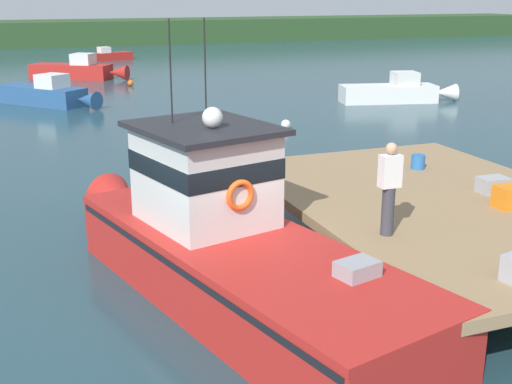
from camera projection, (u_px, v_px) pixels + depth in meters
ground_plane at (218, 289)px, 12.19m from camera, size 200.00×200.00×0.00m
dock at (442, 205)px, 13.50m from camera, size 6.00×9.00×1.20m
main_fishing_boat at (225, 242)px, 11.70m from camera, size 4.43×9.95×4.80m
crate_stack_mid_dock at (493, 185)px, 13.91m from camera, size 0.61×0.46×0.32m
crate_single_far at (511, 197)px, 12.91m from camera, size 0.60×0.44×0.44m
bait_bucket at (418, 162)px, 15.75m from camera, size 0.32×0.32×0.34m
deckhand_by_the_boat at (389, 187)px, 11.27m from camera, size 0.36×0.22×1.63m
moored_boat_off_the_point at (78, 70)px, 41.45m from camera, size 5.92×4.31×1.58m
moored_boat_near_channel at (396, 92)px, 32.73m from camera, size 5.93×2.52×1.48m
moored_boat_far_left at (108, 56)px, 52.76m from camera, size 4.24×1.99×1.06m
moored_boat_outer_mooring at (47, 94)px, 31.90m from camera, size 4.73×5.25×1.50m
mooring_buoy_spare_mooring at (131, 83)px, 38.45m from camera, size 0.34×0.34×0.34m
mooring_buoy_inshore at (286, 124)px, 26.34m from camera, size 0.38×0.38×0.38m
far_shoreline at (33, 33)px, 67.34m from camera, size 120.00×8.00×2.40m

